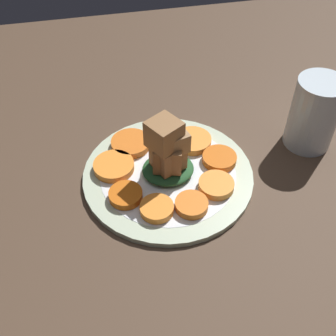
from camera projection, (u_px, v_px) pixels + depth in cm
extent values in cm
cube|color=#4C3828|center=(168.00, 181.00, 70.22)|extent=(120.00, 120.00, 2.00)
cylinder|color=beige|center=(168.00, 175.00, 69.15)|extent=(27.81, 27.81, 1.00)
cylinder|color=white|center=(168.00, 175.00, 69.11)|extent=(22.25, 22.25, 1.00)
cylinder|color=#D45F12|center=(219.00, 159.00, 70.08)|extent=(5.72, 5.72, 1.21)
cylinder|color=orange|center=(193.00, 141.00, 73.16)|extent=(6.51, 6.51, 1.21)
cylinder|color=orange|center=(163.00, 134.00, 74.31)|extent=(6.43, 6.43, 1.21)
cylinder|color=orange|center=(131.00, 143.00, 72.68)|extent=(6.76, 6.76, 1.21)
cylinder|color=orange|center=(114.00, 166.00, 68.85)|extent=(6.71, 6.71, 1.21)
cylinder|color=#D35E11|center=(126.00, 195.00, 64.52)|extent=(5.23, 5.23, 1.21)
cylinder|color=orange|center=(157.00, 208.00, 62.69)|extent=(5.13, 5.13, 1.21)
cylinder|color=orange|center=(192.00, 205.00, 63.20)|extent=(5.05, 5.05, 1.21)
cylinder|color=orange|center=(216.00, 185.00, 65.96)|extent=(5.64, 5.64, 1.21)
ellipsoid|color=#235128|center=(168.00, 169.00, 68.14)|extent=(8.43, 7.59, 1.61)
cube|color=brown|center=(168.00, 156.00, 65.98)|extent=(5.79, 5.79, 4.41)
cube|color=olive|center=(169.00, 155.00, 66.09)|extent=(5.50, 5.50, 4.44)
cube|color=#9E754C|center=(176.00, 140.00, 64.28)|extent=(4.12, 4.12, 3.34)
cube|color=olive|center=(164.00, 134.00, 62.67)|extent=(6.14, 6.14, 4.48)
cube|color=#B2B2B7|center=(139.00, 148.00, 72.50)|extent=(11.76, 2.82, 0.40)
cube|color=#B2B2B7|center=(174.00, 139.00, 74.12)|extent=(1.75, 2.49, 0.40)
cube|color=#B2B2B7|center=(188.00, 131.00, 75.52)|extent=(4.62, 0.99, 0.40)
cube|color=#B2B2B7|center=(189.00, 134.00, 75.08)|extent=(4.62, 0.99, 0.40)
cube|color=#B2B2B7|center=(191.00, 136.00, 74.65)|extent=(4.62, 0.99, 0.40)
cube|color=#B2B2B7|center=(192.00, 138.00, 74.21)|extent=(4.62, 0.99, 0.40)
cylinder|color=silver|center=(314.00, 114.00, 70.96)|extent=(8.20, 8.20, 12.75)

